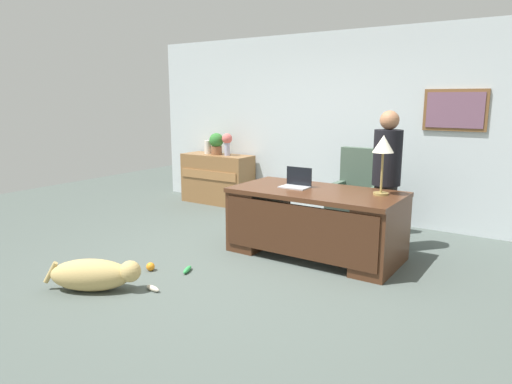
{
  "coord_description": "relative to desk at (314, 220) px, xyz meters",
  "views": [
    {
      "loc": [
        2.63,
        -3.81,
        1.75
      ],
      "look_at": [
        -0.1,
        0.3,
        0.75
      ],
      "focal_mm": 32.37,
      "sensor_mm": 36.0,
      "label": 1
    }
  ],
  "objects": [
    {
      "name": "potted_plant",
      "position": [
        -2.6,
        1.53,
        0.61
      ],
      "size": [
        0.24,
        0.24,
        0.36
      ],
      "color": "brown",
      "rests_on": "credenza"
    },
    {
      "name": "dog_lying",
      "position": [
        -1.26,
        -2.0,
        -0.26
      ],
      "size": [
        0.81,
        0.65,
        0.3
      ],
      "color": "tan",
      "rests_on": "ground_plane"
    },
    {
      "name": "back_wall",
      "position": [
        -0.4,
        1.88,
        0.94
      ],
      "size": [
        7.0,
        0.16,
        2.7
      ],
      "color": "silver",
      "rests_on": "ground_plane"
    },
    {
      "name": "ground_plane",
      "position": [
        -0.41,
        -0.72,
        -0.41
      ],
      "size": [
        12.0,
        12.0,
        0.0
      ],
      "primitive_type": "plane",
      "color": "#4C5651"
    },
    {
      "name": "dog_toy_bone",
      "position": [
        -0.85,
        -1.18,
        -0.39
      ],
      "size": [
        0.12,
        0.2,
        0.05
      ],
      "primitive_type": "ellipsoid",
      "rotation": [
        0.0,
        0.0,
        5.09
      ],
      "color": "green",
      "rests_on": "ground_plane"
    },
    {
      "name": "person_standing",
      "position": [
        0.58,
        0.64,
        0.42
      ],
      "size": [
        0.32,
        0.32,
        1.62
      ],
      "color": "#262323",
      "rests_on": "ground_plane"
    },
    {
      "name": "vase_empty",
      "position": [
        -2.78,
        1.53,
        0.53
      ],
      "size": [
        0.12,
        0.12,
        0.23
      ],
      "primitive_type": "cylinder",
      "color": "silver",
      "rests_on": "credenza"
    },
    {
      "name": "desk_lamp",
      "position": [
        0.68,
        0.17,
        0.84
      ],
      "size": [
        0.22,
        0.22,
        0.63
      ],
      "color": "#9E8447",
      "rests_on": "desk"
    },
    {
      "name": "desk",
      "position": [
        0.0,
        0.0,
        0.0
      ],
      "size": [
        1.87,
        0.95,
        0.75
      ],
      "color": "#4C2B19",
      "rests_on": "ground_plane"
    },
    {
      "name": "vase_with_flowers",
      "position": [
        -2.37,
        1.53,
        0.64
      ],
      "size": [
        0.17,
        0.17,
        0.36
      ],
      "color": "#A9AECF",
      "rests_on": "credenza"
    },
    {
      "name": "dog_toy_ball",
      "position": [
        -1.19,
        -1.36,
        -0.37
      ],
      "size": [
        0.09,
        0.09,
        0.09
      ],
      "primitive_type": "sphere",
      "color": "orange",
      "rests_on": "ground_plane"
    },
    {
      "name": "armchair",
      "position": [
        0.1,
        1.04,
        0.09
      ],
      "size": [
        0.6,
        0.59,
        1.12
      ],
      "color": "#475B4C",
      "rests_on": "ground_plane"
    },
    {
      "name": "dog_toy_plush",
      "position": [
        -0.8,
        -1.71,
        -0.39
      ],
      "size": [
        0.18,
        0.07,
        0.05
      ],
      "primitive_type": "ellipsoid",
      "rotation": [
        0.0,
        0.0,
        3.03
      ],
      "color": "beige",
      "rests_on": "ground_plane"
    },
    {
      "name": "credenza",
      "position": [
        -2.59,
        1.53,
        0.0
      ],
      "size": [
        1.23,
        0.5,
        0.83
      ],
      "color": "olive",
      "rests_on": "ground_plane"
    },
    {
      "name": "laptop",
      "position": [
        -0.27,
        0.06,
        0.4
      ],
      "size": [
        0.32,
        0.22,
        0.22
      ],
      "color": "#B2B5BA",
      "rests_on": "desk"
    }
  ]
}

